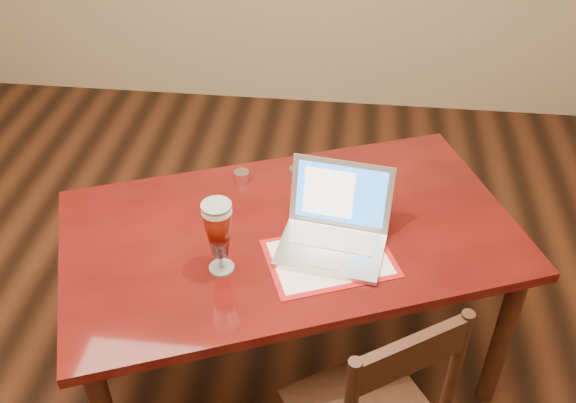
# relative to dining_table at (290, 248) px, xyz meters

# --- Properties ---
(ground) EXTENTS (5.00, 5.00, 0.00)m
(ground) POSITION_rel_dining_table_xyz_m (-0.36, -0.17, -0.68)
(ground) COLOR black
(ground) RESTS_ON ground
(dining_table) EXTENTS (1.85, 1.46, 1.04)m
(dining_table) POSITION_rel_dining_table_xyz_m (0.00, 0.00, 0.00)
(dining_table) COLOR #520D0B
(dining_table) RESTS_ON ground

